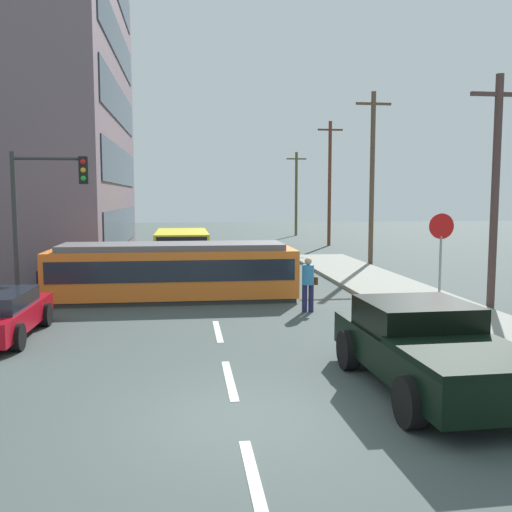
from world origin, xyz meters
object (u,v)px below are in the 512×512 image
(parked_sedan_far, at_px, (73,269))
(traffic_light_mast, at_px, (44,201))
(pickup_truck_parked, at_px, (427,348))
(pedestrian_crossing, at_px, (308,281))
(stop_sign, at_px, (441,241))
(utility_pole_distant, at_px, (296,192))
(streetcar_tram, at_px, (173,271))
(utility_pole_far, at_px, (330,181))
(utility_pole_near, at_px, (495,188))
(utility_pole_mid, at_px, (372,176))
(city_bus, at_px, (182,247))
(parked_sedan_furthest, at_px, (101,253))

(parked_sedan_far, distance_m, traffic_light_mast, 5.99)
(pickup_truck_parked, bearing_deg, pedestrian_crossing, 94.88)
(stop_sign, distance_m, utility_pole_distant, 35.17)
(streetcar_tram, relative_size, pedestrian_crossing, 4.97)
(pedestrian_crossing, height_order, utility_pole_far, utility_pole_far)
(pedestrian_crossing, xyz_separation_m, stop_sign, (3.85, -0.76, 1.25))
(parked_sedan_far, xyz_separation_m, utility_pole_near, (13.96, -6.96, 3.14))
(parked_sedan_far, xyz_separation_m, utility_pole_distant, (14.54, 27.62, 3.32))
(utility_pole_distant, bearing_deg, utility_pole_mid, -91.49)
(streetcar_tram, xyz_separation_m, utility_pole_mid, (9.85, 8.62, 3.56))
(utility_pole_far, bearing_deg, pedestrian_crossing, -105.81)
(parked_sedan_far, bearing_deg, utility_pole_far, 48.33)
(utility_pole_mid, bearing_deg, city_bus, 178.10)
(city_bus, height_order, parked_sedan_furthest, city_bus)
(pedestrian_crossing, relative_size, stop_sign, 0.58)
(pedestrian_crossing, distance_m, utility_pole_mid, 13.19)
(pickup_truck_parked, relative_size, parked_sedan_furthest, 1.17)
(pickup_truck_parked, bearing_deg, streetcar_tram, 115.49)
(parked_sedan_furthest, relative_size, utility_pole_near, 0.60)
(pedestrian_crossing, bearing_deg, traffic_light_mast, 170.35)
(city_bus, relative_size, stop_sign, 2.05)
(parked_sedan_far, bearing_deg, city_bus, 48.97)
(parked_sedan_furthest, xyz_separation_m, utility_pole_far, (14.60, 10.29, 3.98))
(parked_sedan_furthest, distance_m, utility_pole_mid, 14.38)
(utility_pole_near, xyz_separation_m, utility_pole_mid, (-0.02, 11.62, 0.79))
(stop_sign, bearing_deg, utility_pole_near, 13.46)
(city_bus, relative_size, traffic_light_mast, 1.22)
(pedestrian_crossing, relative_size, utility_pole_near, 0.23)
(traffic_light_mast, height_order, utility_pole_near, utility_pole_near)
(utility_pole_near, distance_m, utility_pole_distant, 34.59)
(utility_pole_mid, height_order, utility_pole_far, utility_pole_far)
(pedestrian_crossing, distance_m, utility_pole_far, 24.49)
(pickup_truck_parked, height_order, traffic_light_mast, traffic_light_mast)
(utility_pole_mid, bearing_deg, stop_sign, -98.85)
(utility_pole_far, bearing_deg, parked_sedan_furthest, -144.83)
(streetcar_tram, relative_size, parked_sedan_furthest, 1.93)
(traffic_light_mast, relative_size, utility_pole_far, 0.55)
(utility_pole_mid, distance_m, utility_pole_far, 12.01)
(streetcar_tram, bearing_deg, utility_pole_mid, 41.20)
(parked_sedan_far, bearing_deg, utility_pole_mid, 18.49)
(pedestrian_crossing, bearing_deg, parked_sedan_furthest, 121.61)
(streetcar_tram, xyz_separation_m, utility_pole_far, (10.72, 20.60, 3.61))
(traffic_light_mast, bearing_deg, utility_pole_mid, 36.05)
(utility_pole_far, height_order, utility_pole_distant, utility_pole_far)
(utility_pole_mid, bearing_deg, streetcar_tram, -138.80)
(streetcar_tram, bearing_deg, pedestrian_crossing, -33.22)
(city_bus, distance_m, parked_sedan_far, 6.62)
(parked_sedan_far, relative_size, utility_pole_near, 0.57)
(parked_sedan_furthest, bearing_deg, parked_sedan_far, -91.85)
(parked_sedan_furthest, height_order, utility_pole_near, utility_pole_near)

